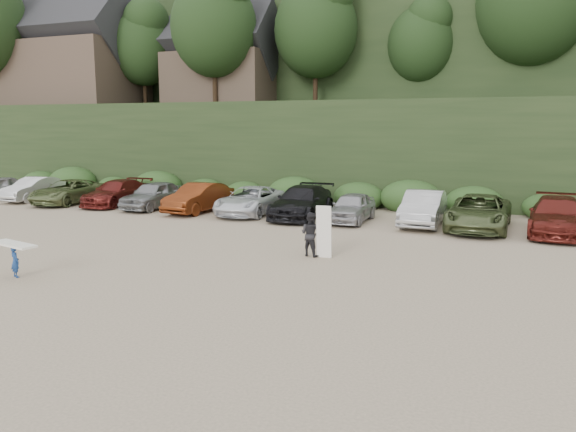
% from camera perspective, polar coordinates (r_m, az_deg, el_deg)
% --- Properties ---
extents(ground, '(120.00, 120.00, 0.00)m').
position_cam_1_polar(ground, '(18.90, -7.84, -4.98)').
color(ground, tan).
rests_on(ground, ground).
extents(hillside_backdrop, '(90.00, 41.50, 28.00)m').
position_cam_1_polar(hillside_backdrop, '(53.11, 11.67, 16.25)').
color(hillside_backdrop, black).
rests_on(hillside_backdrop, ground).
extents(parked_cars, '(34.13, 5.77, 1.59)m').
position_cam_1_polar(parked_cars, '(29.09, -3.84, 1.60)').
color(parked_cars, '#9A9A9E').
rests_on(parked_cars, ground).
extents(child_surfer, '(1.85, 0.89, 1.07)m').
position_cam_1_polar(child_surfer, '(19.06, -26.03, -3.49)').
color(child_surfer, navy).
rests_on(child_surfer, ground).
extents(adult_surfer, '(1.26, 0.77, 1.86)m').
position_cam_1_polar(adult_surfer, '(19.87, 2.43, -1.83)').
color(adult_surfer, black).
rests_on(adult_surfer, ground).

